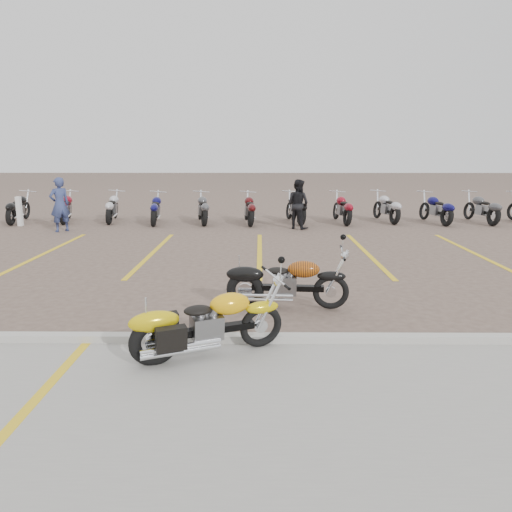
{
  "coord_description": "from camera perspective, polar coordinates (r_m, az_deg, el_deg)",
  "views": [
    {
      "loc": [
        0.01,
        -8.31,
        2.53
      ],
      "look_at": [
        -0.06,
        0.1,
        0.75
      ],
      "focal_mm": 35.0,
      "sensor_mm": 36.0,
      "label": 1
    }
  ],
  "objects": [
    {
      "name": "person_a",
      "position": [
        16.98,
        -21.52,
        5.49
      ],
      "size": [
        0.74,
        0.73,
        1.72
      ],
      "primitive_type": "imported",
      "rotation": [
        0.0,
        0.0,
        3.88
      ],
      "color": "navy",
      "rests_on": "ground"
    },
    {
      "name": "person_b",
      "position": [
        16.43,
        4.82,
        5.91
      ],
      "size": [
        1.0,
        0.97,
        1.62
      ],
      "primitive_type": "imported",
      "rotation": [
        0.0,
        0.0,
        2.47
      ],
      "color": "black",
      "rests_on": "ground"
    },
    {
      "name": "bollard",
      "position": [
        18.87,
        -25.43,
        4.64
      ],
      "size": [
        0.16,
        0.16,
        1.0
      ],
      "primitive_type": "cube",
      "rotation": [
        0.0,
        0.0,
        -0.04
      ],
      "color": "white",
      "rests_on": "ground"
    },
    {
      "name": "parking_stripes",
      "position": [
        12.56,
        0.41,
        0.36
      ],
      "size": [
        38.0,
        5.5,
        0.01
      ],
      "primitive_type": null,
      "color": "gold",
      "rests_on": "ground"
    },
    {
      "name": "flame_cruiser",
      "position": [
        8.09,
        3.26,
        -3.28
      ],
      "size": [
        1.99,
        0.34,
        0.82
      ],
      "rotation": [
        0.07,
        0.0,
        -0.08
      ],
      "color": "black",
      "rests_on": "ground"
    },
    {
      "name": "yellow_cruiser",
      "position": [
        6.26,
        -5.88,
        -7.95
      ],
      "size": [
        1.87,
        0.9,
        0.82
      ],
      "rotation": [
        0.12,
        0.0,
        0.41
      ],
      "color": "black",
      "rests_on": "ground"
    },
    {
      "name": "concrete_apron",
      "position": [
        4.57,
        0.3,
        -21.62
      ],
      "size": [
        60.0,
        5.0,
        0.01
      ],
      "primitive_type": "cube",
      "color": "#9E9B93",
      "rests_on": "ground"
    },
    {
      "name": "curb",
      "position": [
        6.77,
        0.36,
        -9.44
      ],
      "size": [
        60.0,
        0.18,
        0.12
      ],
      "primitive_type": "cube",
      "color": "#ADAAA3",
      "rests_on": "ground"
    },
    {
      "name": "bg_bike_row",
      "position": [
        17.99,
        7.05,
        5.56
      ],
      "size": [
        22.41,
        2.08,
        1.1
      ],
      "color": "black",
      "rests_on": "ground"
    },
    {
      "name": "ground",
      "position": [
        8.68,
        0.39,
        -4.99
      ],
      "size": [
        100.0,
        100.0,
        0.0
      ],
      "primitive_type": "plane",
      "color": "#745F53",
      "rests_on": "ground"
    }
  ]
}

